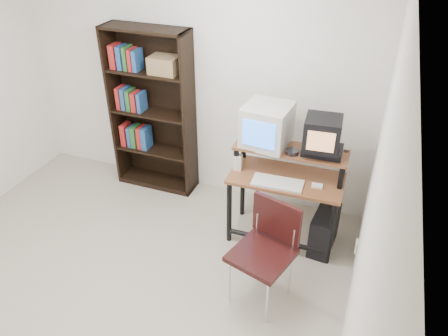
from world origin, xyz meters
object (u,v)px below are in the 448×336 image
(crt_tv, at_px, (322,134))
(computer_desk, at_px, (286,181))
(bookshelf, at_px, (153,110))
(crt_monitor, at_px, (267,125))
(pc_tower, at_px, (324,230))
(school_chair, at_px, (267,243))

(crt_tv, bearing_deg, computer_desk, -168.84)
(bookshelf, bearing_deg, crt_tv, -11.00)
(crt_monitor, xyz_separation_m, bookshelf, (-1.40, 0.33, -0.21))
(pc_tower, bearing_deg, bookshelf, 172.26)
(bookshelf, bearing_deg, computer_desk, -15.20)
(pc_tower, xyz_separation_m, bookshelf, (-2.08, 0.48, 0.75))
(computer_desk, bearing_deg, crt_monitor, 152.81)
(crt_tv, xyz_separation_m, bookshelf, (-1.93, 0.38, -0.24))
(computer_desk, relative_size, pc_tower, 2.40)
(school_chair, bearing_deg, pc_tower, 80.26)
(crt_monitor, relative_size, school_chair, 0.50)
(computer_desk, bearing_deg, bookshelf, 163.27)
(crt_monitor, bearing_deg, pc_tower, -7.53)
(pc_tower, distance_m, bookshelf, 2.26)
(pc_tower, height_order, bookshelf, bookshelf)
(computer_desk, xyz_separation_m, pc_tower, (0.42, -0.03, -0.46))
(crt_tv, height_order, school_chair, crt_tv)
(crt_tv, xyz_separation_m, pc_tower, (0.15, -0.10, -0.99))
(crt_monitor, distance_m, pc_tower, 1.18)
(pc_tower, bearing_deg, crt_tv, 151.17)
(computer_desk, distance_m, crt_tv, 0.60)
(pc_tower, bearing_deg, computer_desk, -178.43)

